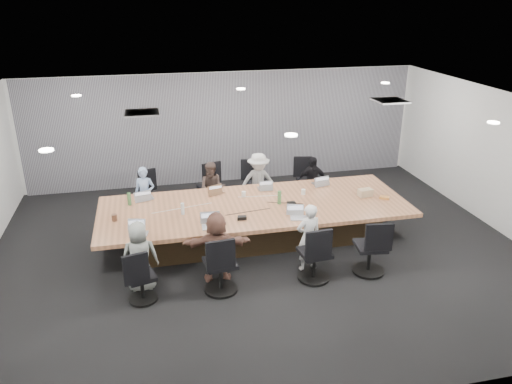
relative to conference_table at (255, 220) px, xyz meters
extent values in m
cube|color=black|center=(0.00, -0.50, -0.40)|extent=(10.00, 8.00, 0.00)
cube|color=white|center=(0.00, -0.50, 2.40)|extent=(10.00, 8.00, 0.00)
cube|color=silver|center=(0.00, 3.50, 1.00)|extent=(10.00, 0.00, 2.80)
cube|color=silver|center=(0.00, -4.50, 1.00)|extent=(10.00, 0.00, 2.80)
cube|color=silver|center=(5.00, -0.50, 1.00)|extent=(0.00, 8.00, 2.80)
cube|color=gray|center=(0.00, 3.42, 1.00)|extent=(9.80, 0.04, 2.80)
cube|color=#372817|center=(0.00, 0.00, -0.07)|extent=(4.80, 1.40, 0.66)
cube|color=#B67750|center=(0.00, 0.00, 0.30)|extent=(6.00, 2.20, 0.08)
imported|color=#93AEDB|center=(-2.10, 1.35, 0.20)|extent=(0.50, 0.39, 1.21)
cube|color=#B2B2B7|center=(-2.10, 0.80, 0.35)|extent=(0.37, 0.29, 0.02)
imported|color=#493934|center=(-0.64, 1.35, 0.20)|extent=(0.69, 0.59, 1.21)
cube|color=#8C6647|center=(-0.64, 0.80, 0.35)|extent=(0.34, 0.27, 0.02)
imported|color=#9F9F9F|center=(0.38, 1.35, 0.27)|extent=(0.87, 0.50, 1.35)
cube|color=#B2B2B7|center=(0.38, 0.80, 0.35)|extent=(0.29, 0.20, 0.02)
imported|color=black|center=(1.63, 1.35, 0.19)|extent=(0.72, 0.36, 1.18)
cube|color=#B2B2B7|center=(1.63, 0.80, 0.35)|extent=(0.38, 0.29, 0.02)
imported|color=gray|center=(-2.22, -1.35, 0.21)|extent=(0.59, 0.39, 1.21)
cube|color=#B2B2B7|center=(-2.22, -0.80, 0.35)|extent=(0.34, 0.26, 0.02)
imported|color=brown|center=(-0.96, -1.35, 0.23)|extent=(1.20, 0.51, 1.26)
cube|color=#B2B2B7|center=(-0.96, -0.80, 0.35)|extent=(0.36, 0.26, 0.02)
imported|color=silver|center=(0.66, -1.35, 0.23)|extent=(0.49, 0.36, 1.25)
cube|color=#B2B2B7|center=(0.66, -0.80, 0.35)|extent=(0.36, 0.28, 0.02)
cylinder|color=#437540|center=(-2.39, 0.54, 0.47)|extent=(0.08, 0.08, 0.25)
cylinder|color=#437540|center=(0.48, -0.05, 0.47)|extent=(0.09, 0.09, 0.27)
cylinder|color=silver|center=(-1.41, -0.13, 0.45)|extent=(0.07, 0.07, 0.22)
cylinder|color=white|center=(-0.13, 0.47, 0.39)|extent=(0.11, 0.11, 0.11)
cylinder|color=white|center=(1.09, 0.31, 0.39)|extent=(0.11, 0.11, 0.11)
cylinder|color=brown|center=(-2.65, -0.14, 0.40)|extent=(0.13, 0.13, 0.12)
cube|color=black|center=(-0.36, -0.54, 0.35)|extent=(0.18, 0.13, 0.03)
cube|color=black|center=(0.71, -0.09, 0.35)|extent=(0.16, 0.11, 0.03)
cube|color=black|center=(-0.38, -0.63, 0.37)|extent=(0.17, 0.05, 0.06)
cube|color=tan|center=(2.29, -0.06, 0.41)|extent=(0.30, 0.21, 0.15)
cube|color=#C97C33|center=(2.61, -0.27, 0.36)|extent=(0.23, 0.21, 0.04)
camera|label=1|loc=(-1.96, -8.73, 4.22)|focal=35.00mm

